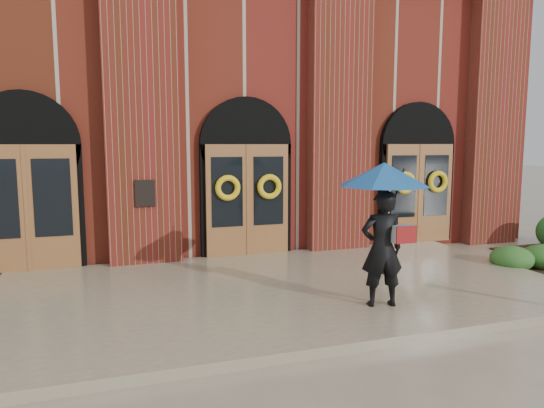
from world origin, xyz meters
name	(u,v)px	position (x,y,z in m)	size (l,w,h in m)	color
ground	(289,296)	(0.00, 0.00, 0.00)	(90.00, 90.00, 0.00)	gray
landing	(286,289)	(0.00, 0.15, 0.07)	(10.00, 5.30, 0.15)	#9C9071
church_building	(200,119)	(0.00, 8.78, 3.50)	(16.20, 12.53, 7.00)	maroon
man_with_umbrella	(383,206)	(1.05, -1.32, 1.71)	(1.65, 1.65, 2.24)	black
hedge_front_right	(539,259)	(5.59, -0.05, 0.25)	(1.40, 1.20, 0.50)	#29571F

